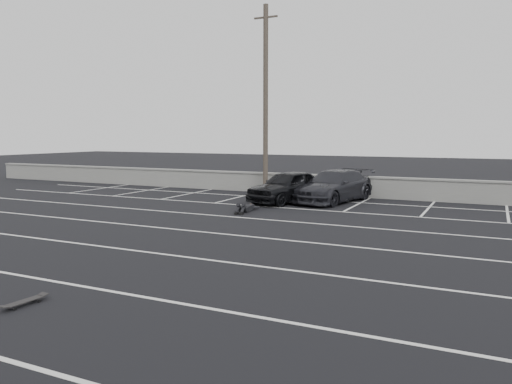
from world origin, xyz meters
The scene contains 8 objects.
ground centered at (0.00, 0.00, 0.00)m, with size 120.00×120.00×0.00m, color black.
seawall centered at (0.00, 14.00, 0.55)m, with size 50.00×0.45×1.06m.
stall_lines centered at (-0.08, 4.41, 0.00)m, with size 36.00×20.05×0.01m.
car_left centered at (-2.09, 10.72, 0.74)m, with size 1.74×4.33×1.48m, color black.
car_right centered at (-0.25, 11.83, 0.73)m, with size 2.04×5.02×1.46m, color #24242A.
utility_pole centered at (-4.36, 13.20, 4.88)m, with size 1.28×0.26×9.63m.
person centered at (-2.63, 7.62, 0.22)m, with size 1.20×2.33×0.45m, color black, non-canonical shape.
skateboard centered at (-1.21, -4.33, 0.07)m, with size 0.26×0.76×0.09m.
Camera 1 is at (6.44, -10.46, 3.13)m, focal length 35.00 mm.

